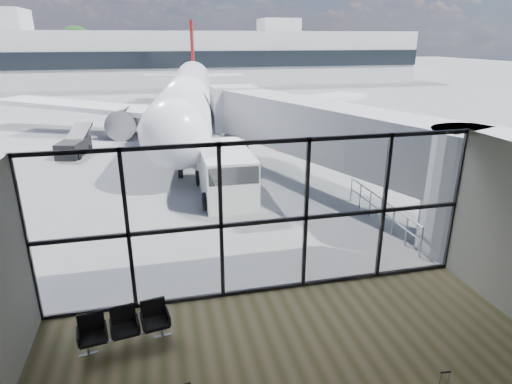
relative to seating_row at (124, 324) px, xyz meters
name	(u,v)px	position (x,y,z in m)	size (l,w,h in m)	color
ground	(179,102)	(3.80, 41.41, -0.52)	(220.00, 220.00, 0.00)	slate
lounge_shell	(334,309)	(3.80, -3.39, 2.13)	(12.02, 8.01, 4.51)	brown
glass_curtain_wall	(264,220)	(3.80, 1.41, 1.73)	(12.10, 0.12, 4.50)	white
jet_bridge	(332,138)	(8.70, 8.49, 2.24)	(8.00, 16.50, 4.33)	gray
apron_railing	(381,208)	(9.40, 4.91, 0.20)	(0.06, 5.46, 1.11)	gray
far_terminal	(165,57)	(3.21, 63.38, 3.69)	(80.00, 12.20, 11.00)	beige
tree_3	(2,53)	(-23.20, 73.41, 4.11)	(4.95, 4.95, 7.12)	#382619
tree_4	(40,49)	(-17.20, 73.41, 4.74)	(5.61, 5.61, 8.07)	#382619
tree_5	(77,45)	(-11.20, 73.41, 5.36)	(6.27, 6.27, 9.03)	#382619
seating_row	(124,324)	(0.00, 0.00, 0.00)	(2.10, 0.89, 0.94)	gray
airliner	(188,95)	(3.74, 25.84, 2.17)	(29.37, 34.17, 8.82)	white
service_van	(226,173)	(4.03, 9.59, 0.61)	(2.51, 5.06, 2.19)	silver
belt_loader	(74,146)	(-4.05, 19.06, 0.05)	(2.02, 3.87, 1.70)	black
traffic_cone_b	(204,179)	(3.23, 11.54, -0.24)	(0.40, 0.40, 0.58)	#F5450C
traffic_cone_c	(280,147)	(8.80, 17.10, -0.22)	(0.44, 0.44, 0.62)	#F6460C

